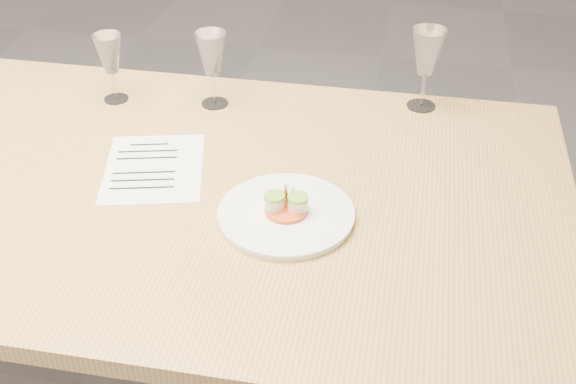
% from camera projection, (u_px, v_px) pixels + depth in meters
% --- Properties ---
extents(dining_table, '(2.40, 1.00, 0.75)m').
position_uv_depth(dining_table, '(30.00, 190.00, 1.65)').
color(dining_table, tan).
rests_on(dining_table, ground).
extents(dinner_plate, '(0.28, 0.28, 0.07)m').
position_uv_depth(dinner_plate, '(286.00, 213.00, 1.44)').
color(dinner_plate, white).
rests_on(dinner_plate, dining_table).
extents(recipe_sheet, '(0.27, 0.32, 0.00)m').
position_uv_depth(recipe_sheet, '(154.00, 168.00, 1.60)').
color(recipe_sheet, white).
rests_on(recipe_sheet, dining_table).
extents(wine_glass_1, '(0.07, 0.07, 0.18)m').
position_uv_depth(wine_glass_1, '(109.00, 55.00, 1.78)').
color(wine_glass_1, white).
rests_on(wine_glass_1, dining_table).
extents(wine_glass_2, '(0.08, 0.08, 0.19)m').
position_uv_depth(wine_glass_2, '(212.00, 55.00, 1.76)').
color(wine_glass_2, white).
rests_on(wine_glass_2, dining_table).
extents(wine_glass_3, '(0.08, 0.08, 0.21)m').
position_uv_depth(wine_glass_3, '(427.00, 54.00, 1.74)').
color(wine_glass_3, white).
rests_on(wine_glass_3, dining_table).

